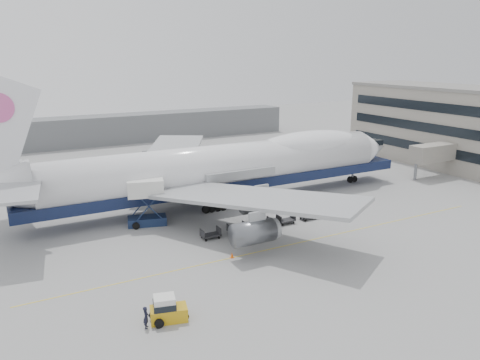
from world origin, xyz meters
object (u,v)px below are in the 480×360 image
baggage_tug (167,310)px  ground_worker (146,317)px  airliner (228,166)px  catering_truck (146,199)px

baggage_tug → ground_worker: size_ratio=1.77×
baggage_tug → ground_worker: baggage_tug is taller
airliner → baggage_tug: bearing=-125.9°
airliner → ground_worker: airliner is taller
baggage_tug → catering_truck: bearing=90.7°
baggage_tug → ground_worker: 1.89m
baggage_tug → ground_worker: (-1.87, -0.23, -0.04)m
catering_truck → ground_worker: catering_truck is taller
catering_truck → baggage_tug: size_ratio=1.82×
ground_worker → airliner: bearing=-13.9°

